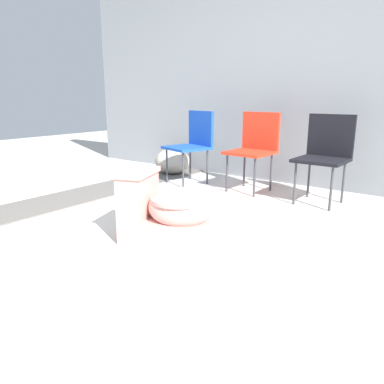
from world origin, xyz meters
The scene contains 8 objects.
ground_plane centered at (0.00, 0.00, 0.00)m, with size 14.00×14.00×0.00m, color beige.
gravel_strip centered at (-1.31, 0.50, 0.01)m, with size 0.56×8.00×0.01m, color #605B56.
building_wall centered at (0.50, 2.44, 1.30)m, with size 7.00×0.20×2.60m, color gray.
toilet centered at (0.22, 0.10, 0.22)m, with size 0.72×0.56×0.52m.
folding_chair_left centered at (-0.76, 1.73, 0.51)m, with size 0.55×0.55×0.83m.
folding_chair_middle centered at (-0.02, 1.83, 0.51)m, with size 0.47×0.47×0.83m.
folding_chair_right centered at (0.75, 1.80, 0.51)m, with size 0.45×0.45×0.83m.
boulder_near centered at (-1.28, 1.95, 0.17)m, with size 0.46×0.43×0.34m, color #ADA899.
Camera 1 is at (1.86, -1.78, 1.00)m, focal length 35.00 mm.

